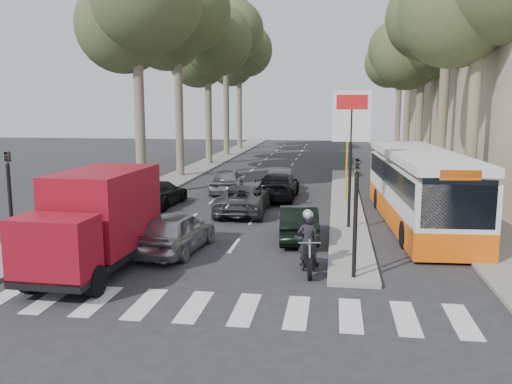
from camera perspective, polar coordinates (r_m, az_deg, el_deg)
ground at (r=17.65m, az=-0.63°, el=-7.45°), size 120.00×120.00×0.00m
sidewalk_right at (r=42.42m, az=16.34°, el=2.10°), size 3.20×70.00×0.12m
median_left at (r=46.21m, az=-5.06°, el=3.00°), size 2.40×64.00×0.12m
traffic_island at (r=28.15m, az=9.43°, el=-1.08°), size 1.50×26.00×0.16m
building_far at (r=52.38m, az=23.01°, el=11.75°), size 11.00×20.00×16.00m
billboard at (r=21.74m, az=9.96°, el=5.51°), size 1.50×12.10×5.60m
traffic_light_island at (r=15.43m, az=10.49°, el=-0.55°), size 0.16×0.41×3.60m
traffic_light_left at (r=18.91m, az=-24.55°, el=0.56°), size 0.16×0.41×3.60m
tree_l_a at (r=31.12m, az=-12.23°, el=18.89°), size 7.40×7.20×14.10m
tree_l_b at (r=38.77m, az=-8.08°, el=18.08°), size 7.40×7.20×14.88m
tree_l_c at (r=46.26m, az=-4.92°, el=15.39°), size 7.40×7.20×13.71m
tree_l_d at (r=54.25m, az=-3.05°, el=16.34°), size 7.40×7.20×15.66m
tree_l_e at (r=61.98m, az=-1.64°, el=14.50°), size 7.40×7.20×14.49m
tree_r_c at (r=43.53m, az=17.30°, el=14.95°), size 7.40×7.20×13.32m
tree_r_d at (r=51.57m, az=16.08°, el=15.60°), size 7.40×7.20×14.88m
tree_r_e at (r=59.41m, az=15.10°, el=14.08°), size 7.40×7.20×14.10m
silver_hatchback at (r=18.92m, az=-8.42°, el=-4.12°), size 2.14×4.42×1.46m
dark_hatchback at (r=20.48m, az=4.50°, el=-3.22°), size 1.74×4.10×1.32m
queue_car_a at (r=25.30m, az=-1.38°, el=-0.75°), size 2.39×4.92×1.35m
queue_car_b at (r=29.13m, az=2.34°, el=0.65°), size 2.09×4.96×1.43m
queue_car_c at (r=31.14m, az=-3.14°, el=1.25°), size 2.18×4.48×1.47m
queue_car_d at (r=32.16m, az=2.63°, el=1.29°), size 1.36×3.77×1.24m
queue_car_e at (r=27.48m, az=-10.24°, el=-0.14°), size 2.10×4.62×1.31m
red_truck at (r=17.09m, az=-16.47°, el=-2.81°), size 2.36×5.79×3.05m
city_bus at (r=23.73m, az=16.77°, el=0.61°), size 3.25×12.11×3.16m
motorcycle at (r=16.81m, az=5.44°, el=-5.26°), size 0.89×2.25×1.92m
pedestrian_near at (r=24.26m, az=19.78°, el=-1.17°), size 0.86×1.02×1.58m
pedestrian_far at (r=27.40m, az=23.80°, el=-0.21°), size 1.08×0.53×1.63m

